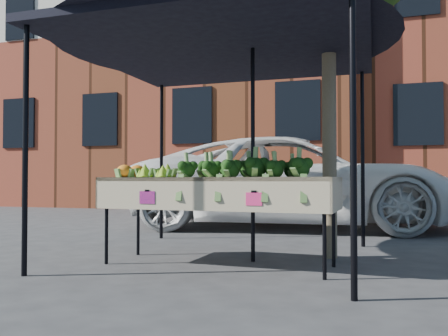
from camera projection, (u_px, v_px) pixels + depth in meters
ground at (224, 268)px, 4.69m from camera, size 90.00×90.00×0.00m
table at (218, 221)px, 4.83m from camera, size 2.43×0.90×0.90m
canopy at (224, 135)px, 5.27m from camera, size 3.16×3.16×2.74m
broccoli_heap at (245, 165)px, 4.78m from camera, size 1.36×0.56×0.25m
romanesco_cluster at (158, 168)px, 5.03m from camera, size 0.42×0.46×0.19m
cauliflower_pair at (131, 170)px, 5.22m from camera, size 0.22×0.42×0.17m
vehicle at (294, 66)px, 8.75m from camera, size 1.91×2.89×5.95m
street_tree at (329, 53)px, 5.35m from camera, size 2.35×2.35×4.63m
building_left at (194, 83)px, 17.75m from camera, size 12.00×8.00×9.00m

